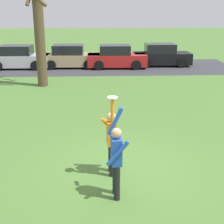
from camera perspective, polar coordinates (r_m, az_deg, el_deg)
ground_plane at (r=8.53m, az=1.85°, el=-10.19°), size 120.00×120.00×0.00m
person_catcher at (r=7.90m, az=-0.10°, el=-4.71°), size 0.49×0.55×2.08m
person_defender at (r=6.95m, az=0.78°, el=-8.06°), size 0.49×0.56×2.04m
frisbee_disc at (r=7.32m, az=0.08°, el=2.64°), size 0.24×0.24×0.02m
parked_car_silver at (r=23.34m, az=-16.41°, el=9.31°), size 4.12×2.08×1.59m
parked_car_tan at (r=22.94m, az=-7.52°, el=9.74°), size 4.12×2.08×1.59m
parked_car_red at (r=22.63m, az=0.80°, el=9.78°), size 4.12×2.08×1.59m
parked_car_black at (r=23.73m, az=8.85°, el=9.96°), size 4.12×2.08×1.59m
parking_strip at (r=23.02m, az=-3.36°, el=8.07°), size 20.11×6.40×0.01m
bare_tree_tall at (r=17.40m, az=-12.93°, el=14.66°), size 2.25×1.96×6.40m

